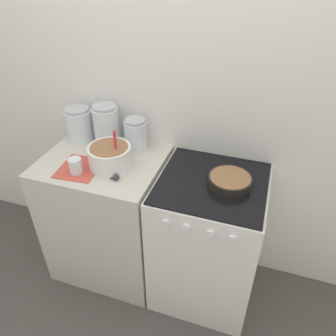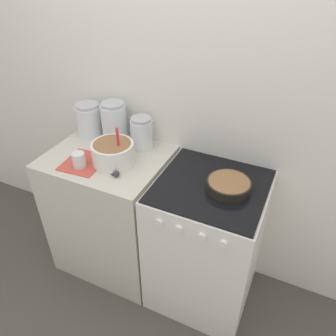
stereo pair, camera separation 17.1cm
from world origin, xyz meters
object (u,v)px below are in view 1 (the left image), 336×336
object	(u,v)px
storage_jar_middle	(107,128)
storage_jar_right	(136,136)
stove	(207,240)
tin_can	(76,166)
baking_pan	(230,181)
storage_jar_left	(80,126)
mixing_bowl	(110,156)

from	to	relation	value
storage_jar_middle	storage_jar_right	bearing A→B (deg)	0.00
stove	tin_can	xyz separation A→B (m)	(-0.75, -0.17, 0.50)
baking_pan	storage_jar_middle	bearing A→B (deg)	166.95
storage_jar_left	tin_can	distance (m)	0.40
stove	storage_jar_left	xyz separation A→B (m)	(-0.93, 0.19, 0.55)
baking_pan	storage_jar_right	distance (m)	0.66
tin_can	storage_jar_left	bearing A→B (deg)	116.85
stove	tin_can	bearing A→B (deg)	-167.54
stove	baking_pan	world-z (taller)	baking_pan
storage_jar_right	stove	bearing A→B (deg)	-19.93
mixing_bowl	storage_jar_middle	world-z (taller)	storage_jar_middle
mixing_bowl	storage_jar_right	world-z (taller)	mixing_bowl
mixing_bowl	storage_jar_left	world-z (taller)	mixing_bowl
storage_jar_left	storage_jar_middle	size ratio (longest dim) A/B	0.83
mixing_bowl	stove	bearing A→B (deg)	4.30
stove	baking_pan	size ratio (longest dim) A/B	3.86
mixing_bowl	storage_jar_left	bearing A→B (deg)	144.82
stove	storage_jar_left	bearing A→B (deg)	168.27
mixing_bowl	storage_jar_middle	distance (m)	0.28
storage_jar_left	stove	bearing A→B (deg)	-11.73
storage_jar_left	storage_jar_right	xyz separation A→B (m)	(0.40, 0.00, -0.01)
stove	storage_jar_right	distance (m)	0.78
storage_jar_left	tin_can	world-z (taller)	storage_jar_left
storage_jar_middle	stove	bearing A→B (deg)	-14.79
storage_jar_middle	tin_can	distance (m)	0.36
storage_jar_middle	tin_can	world-z (taller)	storage_jar_middle
mixing_bowl	storage_jar_right	distance (m)	0.25
stove	mixing_bowl	distance (m)	0.80
stove	storage_jar_right	xyz separation A→B (m)	(-0.53, 0.19, 0.54)
storage_jar_left	storage_jar_right	bearing A→B (deg)	0.00
mixing_bowl	tin_can	size ratio (longest dim) A/B	2.60
mixing_bowl	tin_can	world-z (taller)	mixing_bowl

